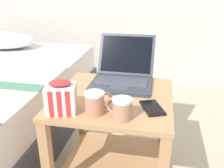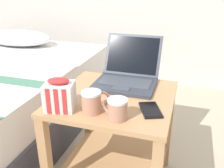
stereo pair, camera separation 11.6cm
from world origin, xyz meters
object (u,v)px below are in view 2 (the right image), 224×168
object	(u,v)px
laptop	(127,74)
snack_bag	(59,95)
mug_front_right	(117,108)
mug_front_left	(92,101)
cell_phone	(150,110)

from	to	relation	value
laptop	snack_bag	bearing A→B (deg)	-117.95
mug_front_right	mug_front_left	bearing A→B (deg)	169.38
laptop	mug_front_left	xyz separation A→B (m)	(-0.06, -0.37, 0.01)
mug_front_left	cell_phone	xyz separation A→B (m)	(0.24, 0.08, -0.05)
mug_front_right	cell_phone	xyz separation A→B (m)	(0.12, 0.11, -0.04)
laptop	cell_phone	bearing A→B (deg)	-58.14
laptop	cell_phone	distance (m)	0.34
mug_front_right	cell_phone	distance (m)	0.17
mug_front_left	mug_front_right	xyz separation A→B (m)	(0.12, -0.02, -0.00)
mug_front_left	snack_bag	world-z (taller)	snack_bag
cell_phone	mug_front_left	bearing A→B (deg)	-160.34
mug_front_left	cell_phone	size ratio (longest dim) A/B	0.69
snack_bag	cell_phone	xyz separation A→B (m)	(0.38, 0.10, -0.06)
mug_front_left	cell_phone	bearing A→B (deg)	19.66
mug_front_right	cell_phone	bearing A→B (deg)	41.32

